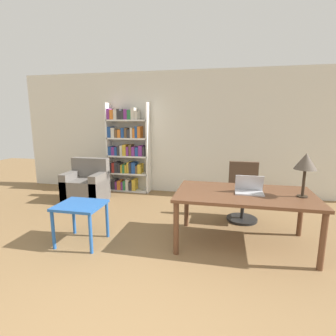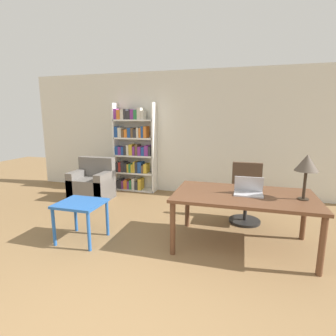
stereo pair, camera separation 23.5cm
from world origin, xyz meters
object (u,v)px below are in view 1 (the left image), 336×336
at_px(armchair, 86,186).
at_px(bookshelf, 127,150).
at_px(side_table_blue, 81,210).
at_px(laptop, 249,189).
at_px(office_chair, 243,193).
at_px(desk, 244,198).
at_px(table_lamp, 306,163).

distance_m(armchair, bookshelf, 1.23).
bearing_deg(side_table_blue, armchair, 117.35).
bearing_deg(laptop, office_chair, 90.34).
bearing_deg(office_chair, desk, -93.11).
bearing_deg(office_chair, laptop, -89.66).
bearing_deg(desk, bookshelf, 138.91).
bearing_deg(laptop, armchair, 157.50).
bearing_deg(laptop, side_table_blue, -168.94).
bearing_deg(armchair, laptop, -22.50).
bearing_deg(side_table_blue, office_chair, 31.76).
distance_m(desk, side_table_blue, 2.21).
relative_size(table_lamp, bookshelf, 0.27).
bearing_deg(office_chair, side_table_blue, -148.24).
bearing_deg(table_lamp, desk, 177.15).
bearing_deg(desk, table_lamp, -2.85).
xyz_separation_m(laptop, armchair, (-3.10, 1.29, -0.48)).
bearing_deg(armchair, bookshelf, 56.98).
relative_size(side_table_blue, bookshelf, 0.30).
xyz_separation_m(desk, office_chair, (0.05, 0.94, -0.20)).
bearing_deg(office_chair, armchair, 173.54).
xyz_separation_m(laptop, bookshelf, (-2.54, 2.16, 0.18)).
relative_size(desk, bookshelf, 0.88).
xyz_separation_m(desk, armchair, (-3.05, 1.29, -0.35)).
bearing_deg(desk, armchair, 157.02).
height_order(desk, laptop, laptop).
bearing_deg(desk, side_table_blue, -168.82).
height_order(table_lamp, office_chair, table_lamp).
height_order(desk, armchair, armchair).
bearing_deg(bookshelf, laptop, -40.37).
relative_size(laptop, table_lamp, 0.65).
bearing_deg(laptop, table_lamp, -3.67).
relative_size(office_chair, armchair, 1.12).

